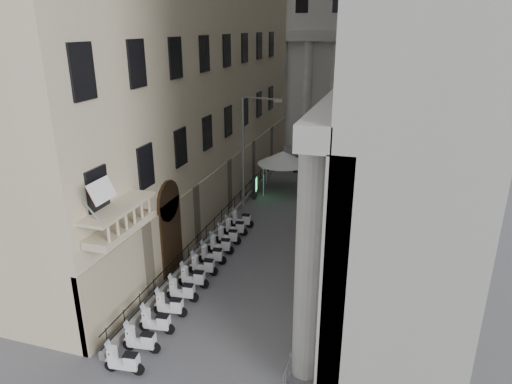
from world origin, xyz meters
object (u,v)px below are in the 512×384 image
Objects in this scene: pedestrian_a at (310,187)px; pedestrian_b at (321,160)px; security_tent at (286,159)px; street_lamp at (248,150)px; info_kiosk at (255,187)px; scooter_0 at (126,373)px.

pedestrian_b reaches higher than pedestrian_a.
security_tent is 3.16m from pedestrian_a.
info_kiosk is (-1.17, 5.31, -4.59)m from street_lamp.
security_tent is 2.23× the size of info_kiosk.
security_tent is 3.62m from info_kiosk.
scooter_0 is 0.77× the size of info_kiosk.
scooter_0 is at bearing -92.98° from security_tent.
pedestrian_b is (1.86, 7.88, -2.13)m from security_tent.
scooter_0 is at bearing -97.21° from info_kiosk.
pedestrian_a is (3.49, 23.12, 0.80)m from scooter_0.
security_tent is 8.37m from pedestrian_b.
scooter_0 is at bearing 85.06° from pedestrian_a.
scooter_0 is 23.39m from pedestrian_a.
security_tent is at bearing -9.38° from scooter_0.
street_lamp reaches higher than security_tent.
security_tent reaches higher than info_kiosk.
scooter_0 is 0.16× the size of street_lamp.
street_lamp is at bearing -7.46° from scooter_0.
info_kiosk is 10.82m from pedestrian_b.
street_lamp reaches higher than scooter_0.
pedestrian_a is 8.24m from pedestrian_b.
info_kiosk is at bearing -133.80° from security_tent.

